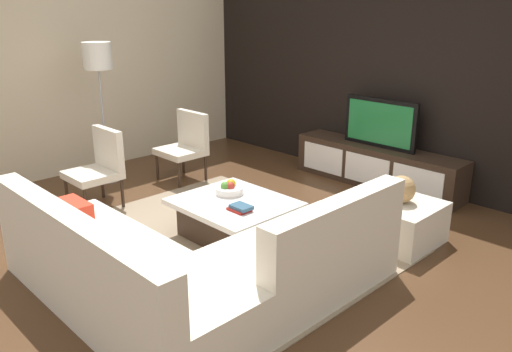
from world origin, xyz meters
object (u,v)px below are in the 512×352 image
(coffee_table, at_px, (234,218))
(accent_chair_far, at_px, (186,142))
(accent_chair_near, at_px, (100,164))
(floor_lamp, at_px, (98,64))
(ottoman, at_px, (398,222))
(media_console, at_px, (377,166))
(sectional_couch, at_px, (192,266))
(television, at_px, (380,123))
(decorative_ball, at_px, (401,189))
(fruit_bowl, at_px, (229,189))
(book_stack, at_px, (240,208))

(coffee_table, height_order, accent_chair_far, accent_chair_far)
(accent_chair_near, relative_size, floor_lamp, 0.50)
(ottoman, xyz_separation_m, accent_chair_far, (-2.91, -0.30, 0.29))
(media_console, distance_m, accent_chair_far, 2.42)
(sectional_couch, relative_size, accent_chair_near, 2.71)
(television, relative_size, ottoman, 1.40)
(ottoman, xyz_separation_m, decorative_ball, (0.00, 0.00, 0.33))
(accent_chair_far, bearing_deg, floor_lamp, -134.54)
(sectional_couch, bearing_deg, decorative_ball, 75.14)
(fruit_bowl, relative_size, decorative_ball, 1.08)
(coffee_table, distance_m, ottoman, 1.57)
(coffee_table, xyz_separation_m, book_stack, (0.22, -0.12, 0.21))
(sectional_couch, distance_m, accent_chair_near, 2.34)
(book_stack, bearing_deg, coffee_table, 151.41)
(media_console, bearing_deg, decorative_ball, -49.62)
(decorative_ball, distance_m, book_stack, 1.51)
(fruit_bowl, bearing_deg, coffee_table, -28.92)
(media_console, relative_size, decorative_ball, 8.53)
(coffee_table, height_order, fruit_bowl, fruit_bowl)
(coffee_table, bearing_deg, floor_lamp, -179.70)
(sectional_couch, relative_size, fruit_bowl, 8.42)
(floor_lamp, xyz_separation_m, decorative_ball, (3.57, 1.07, -0.95))
(floor_lamp, distance_m, ottoman, 3.94)
(fruit_bowl, relative_size, accent_chair_far, 0.32)
(fruit_bowl, bearing_deg, accent_chair_far, 157.32)
(fruit_bowl, height_order, book_stack, fruit_bowl)
(media_console, distance_m, floor_lamp, 3.63)
(coffee_table, xyz_separation_m, floor_lamp, (-2.42, -0.01, 1.28))
(television, relative_size, decorative_ball, 3.79)
(accent_chair_far, height_order, book_stack, accent_chair_far)
(television, distance_m, coffee_table, 2.37)
(accent_chair_far, distance_m, decorative_ball, 2.93)
(accent_chair_far, bearing_deg, coffee_table, -27.51)
(television, bearing_deg, floor_lamp, -137.45)
(ottoman, bearing_deg, accent_chair_near, -151.17)
(sectional_couch, distance_m, ottoman, 2.11)
(floor_lamp, xyz_separation_m, book_stack, (2.64, -0.11, -1.08))
(sectional_couch, bearing_deg, accent_chair_far, 143.75)
(floor_lamp, relative_size, book_stack, 8.18)
(accent_chair_near, xyz_separation_m, decorative_ball, (2.82, 1.55, 0.04))
(ottoman, distance_m, accent_chair_far, 2.94)
(media_console, height_order, accent_chair_near, accent_chair_near)
(accent_chair_near, height_order, ottoman, accent_chair_near)
(accent_chair_far, relative_size, book_stack, 4.09)
(media_console, distance_m, fruit_bowl, 2.22)
(book_stack, bearing_deg, sectional_couch, -65.63)
(coffee_table, bearing_deg, fruit_bowl, 151.08)
(accent_chair_far, relative_size, decorative_ball, 3.37)
(accent_chair_far, bearing_deg, book_stack, -28.12)
(coffee_table, bearing_deg, accent_chair_near, -163.61)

